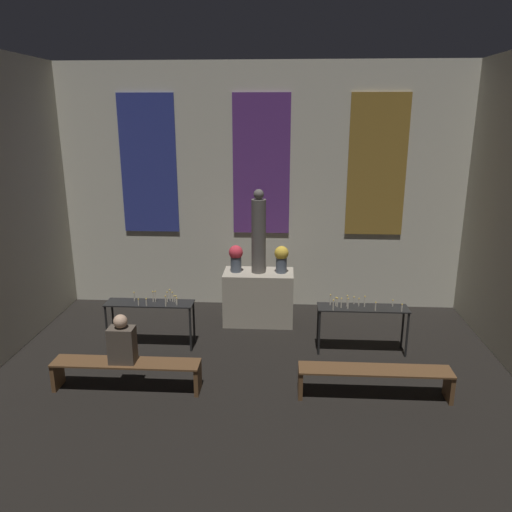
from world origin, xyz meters
TOP-DOWN VIEW (x-y plane):
  - wall_back at (0.00, 10.90)m, footprint 8.05×0.16m
  - altar at (0.00, 9.91)m, footprint 1.28×0.68m
  - statue at (0.00, 9.91)m, footprint 0.26×0.26m
  - flower_vase_left at (-0.42, 9.91)m, footprint 0.26×0.26m
  - flower_vase_right at (0.42, 9.91)m, footprint 0.26×0.26m
  - candle_rack_left at (-1.74, 8.80)m, footprint 1.46×0.38m
  - candle_rack_right at (1.74, 8.80)m, footprint 1.46×0.38m
  - pew_back_left at (-1.73, 7.41)m, footprint 2.08×0.36m
  - pew_back_right at (1.73, 7.41)m, footprint 2.08×0.36m
  - person_seated at (-1.76, 7.41)m, footprint 0.36×0.24m

SIDE VIEW (x-z plane):
  - pew_back_left at x=-1.73m, z-range 0.10..0.53m
  - pew_back_right at x=1.73m, z-range 0.10..0.53m
  - altar at x=0.00m, z-range 0.00..0.99m
  - candle_rack_left at x=-1.74m, z-range 0.19..1.17m
  - candle_rack_right at x=1.74m, z-range 0.19..1.16m
  - person_seated at x=-1.76m, z-range 0.38..1.09m
  - flower_vase_left at x=-0.42m, z-range 1.02..1.51m
  - flower_vase_right at x=0.42m, z-range 1.02..1.51m
  - statue at x=0.00m, z-range 0.94..2.47m
  - wall_back at x=0.00m, z-range 0.03..4.76m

